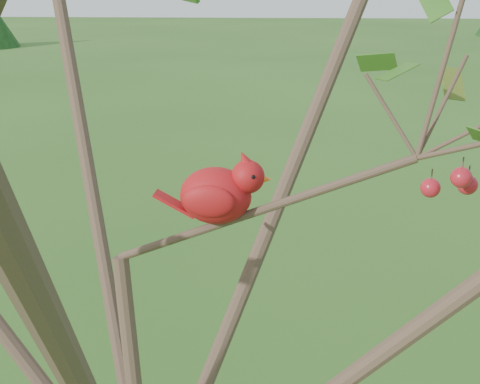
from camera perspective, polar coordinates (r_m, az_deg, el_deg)
The scene contains 3 objects.
crabapple_tree at distance 1.14m, azimuth -9.70°, elevation -1.21°, with size 2.35×2.05×2.95m.
cardinal at distance 1.22m, azimuth -1.94°, elevation -0.07°, with size 0.25×0.13×0.17m.
distant_trees at distance 25.31m, azimuth 1.76°, elevation 17.60°, with size 38.97×9.39×3.58m.
Camera 1 is at (0.28, -1.06, 2.52)m, focal length 45.00 mm.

